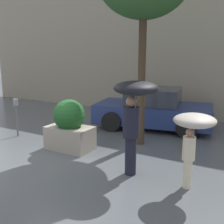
% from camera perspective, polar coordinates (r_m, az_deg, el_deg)
% --- Properties ---
extents(ground_plane, '(40.00, 40.00, 0.00)m').
position_cam_1_polar(ground_plane, '(6.89, -14.70, -10.08)').
color(ground_plane, '#51565B').
extents(building_facade, '(18.00, 0.30, 6.00)m').
position_cam_1_polar(building_facade, '(11.90, 7.54, 14.18)').
color(building_facade, '#9E937F').
rests_on(building_facade, ground).
extents(planter_box, '(1.22, 0.84, 1.35)m').
position_cam_1_polar(planter_box, '(7.51, -8.62, -2.89)').
color(planter_box, '#9E9384').
rests_on(planter_box, ground).
extents(person_adult, '(0.88, 0.88, 2.01)m').
position_cam_1_polar(person_adult, '(5.63, 4.46, 1.35)').
color(person_adult, '#1E1E2D').
rests_on(person_adult, ground).
extents(person_child, '(0.76, 0.76, 1.48)m').
position_cam_1_polar(person_child, '(5.30, 16.16, -3.40)').
color(person_child, beige).
rests_on(person_child, ground).
extents(parked_car_near, '(4.14, 2.57, 1.36)m').
position_cam_1_polar(parked_car_near, '(9.68, 8.35, 0.48)').
color(parked_car_near, navy).
rests_on(parked_car_near, ground).
extents(parking_meter, '(0.14, 0.14, 1.17)m').
position_cam_1_polar(parking_meter, '(9.02, -18.90, 0.51)').
color(parking_meter, '#595B60').
rests_on(parking_meter, ground).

